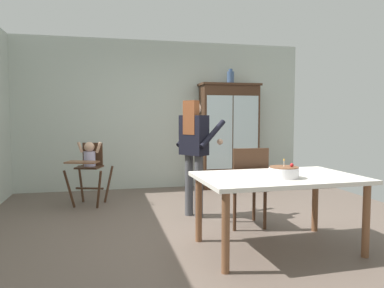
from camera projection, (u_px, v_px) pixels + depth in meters
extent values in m
plane|color=#66564C|center=(196.00, 228.00, 4.42)|extent=(6.24, 6.24, 0.00)
cube|color=beige|center=(163.00, 115.00, 6.87)|extent=(5.32, 0.06, 2.70)
cube|color=#422819|center=(229.00, 137.00, 6.92)|extent=(1.05, 0.42, 1.89)
cube|color=#422819|center=(229.00, 85.00, 6.85)|extent=(1.11, 0.48, 0.04)
cube|color=silver|center=(220.00, 132.00, 6.65)|extent=(0.48, 0.01, 1.32)
cube|color=silver|center=(246.00, 132.00, 6.76)|extent=(0.48, 0.01, 1.32)
cube|color=#422819|center=(229.00, 132.00, 6.92)|extent=(0.97, 0.36, 0.02)
cylinder|color=#3D567F|center=(231.00, 78.00, 6.85)|extent=(0.13, 0.13, 0.22)
cylinder|color=#3D567F|center=(231.00, 70.00, 6.84)|extent=(0.07, 0.07, 0.05)
cylinder|color=#422819|center=(69.00, 189.00, 5.34)|extent=(0.17, 0.11, 0.56)
cylinder|color=#422819|center=(99.00, 190.00, 5.30)|extent=(0.11, 0.17, 0.56)
cylinder|color=#422819|center=(81.00, 184.00, 5.78)|extent=(0.11, 0.17, 0.56)
cylinder|color=#422819|center=(109.00, 184.00, 5.74)|extent=(0.17, 0.11, 0.56)
cube|color=#422819|center=(90.00, 188.00, 5.54)|extent=(0.41, 0.17, 0.02)
cube|color=#422819|center=(89.00, 167.00, 5.52)|extent=(0.43, 0.43, 0.02)
cube|color=#422819|center=(93.00, 154.00, 5.66)|extent=(0.30, 0.12, 0.34)
cube|color=brown|center=(82.00, 162.00, 5.24)|extent=(0.49, 0.37, 0.02)
cylinder|color=#B2ADD1|center=(90.00, 159.00, 5.53)|extent=(0.17, 0.17, 0.22)
sphere|color=tan|center=(89.00, 147.00, 5.51)|extent=(0.15, 0.15, 0.15)
cylinder|color=tan|center=(80.00, 147.00, 5.53)|extent=(0.11, 0.07, 0.17)
cylinder|color=tan|center=(98.00, 147.00, 5.50)|extent=(0.11, 0.07, 0.17)
cylinder|color=#47474C|center=(199.00, 187.00, 4.85)|extent=(0.11, 0.11, 0.82)
cylinder|color=#47474C|center=(189.00, 185.00, 4.96)|extent=(0.11, 0.11, 0.82)
cube|color=black|center=(194.00, 135.00, 4.86)|extent=(0.37, 0.41, 0.52)
cube|color=white|center=(199.00, 135.00, 4.93)|extent=(0.04, 0.05, 0.49)
sphere|color=tan|center=(194.00, 108.00, 4.83)|extent=(0.19, 0.19, 0.19)
cube|color=brown|center=(191.00, 118.00, 4.80)|extent=(0.20, 0.22, 0.44)
cylinder|color=black|center=(213.00, 134.00, 4.83)|extent=(0.44, 0.34, 0.37)
sphere|color=tan|center=(220.00, 142.00, 4.95)|extent=(0.08, 0.08, 0.08)
cylinder|color=black|center=(190.00, 133.00, 5.09)|extent=(0.44, 0.34, 0.37)
sphere|color=tan|center=(197.00, 140.00, 5.22)|extent=(0.08, 0.08, 0.08)
cube|color=silver|center=(278.00, 178.00, 3.67)|extent=(1.61, 1.06, 0.04)
cylinder|color=brown|center=(226.00, 233.00, 3.12)|extent=(0.07, 0.07, 0.70)
cylinder|color=brown|center=(366.00, 221.00, 3.48)|extent=(0.07, 0.07, 0.70)
cylinder|color=brown|center=(199.00, 209.00, 3.92)|extent=(0.07, 0.07, 0.70)
cylinder|color=brown|center=(315.00, 201.00, 4.28)|extent=(0.07, 0.07, 0.70)
cylinder|color=white|center=(284.00, 173.00, 3.53)|extent=(0.28, 0.28, 0.10)
cylinder|color=brown|center=(284.00, 167.00, 3.53)|extent=(0.27, 0.27, 0.01)
cylinder|color=#F2E5CC|center=(284.00, 164.00, 3.53)|extent=(0.01, 0.01, 0.06)
cone|color=yellow|center=(284.00, 159.00, 3.52)|extent=(0.02, 0.02, 0.02)
sphere|color=red|center=(292.00, 165.00, 3.51)|extent=(0.04, 0.04, 0.04)
cylinder|color=#422819|center=(254.00, 203.00, 4.72)|extent=(0.04, 0.04, 0.45)
cylinder|color=#422819|center=(226.00, 204.00, 4.65)|extent=(0.04, 0.04, 0.45)
cylinder|color=#422819|center=(265.00, 210.00, 4.36)|extent=(0.04, 0.04, 0.45)
cylinder|color=#422819|center=(235.00, 212.00, 4.29)|extent=(0.04, 0.04, 0.45)
cube|color=#473D38|center=(245.00, 188.00, 4.49)|extent=(0.46, 0.46, 0.03)
cube|color=#422819|center=(251.00, 169.00, 4.27)|extent=(0.42, 0.06, 0.48)
cylinder|color=#422819|center=(266.00, 169.00, 4.31)|extent=(0.03, 0.03, 0.48)
cylinder|color=#422819|center=(235.00, 169.00, 4.24)|extent=(0.03, 0.03, 0.48)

